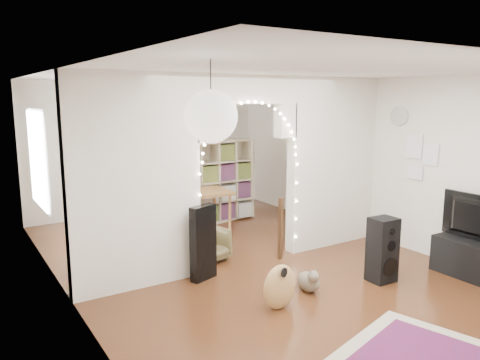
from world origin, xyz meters
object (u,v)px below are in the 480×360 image
floor_speaker (383,250)px  dining_table (195,196)px  media_console (472,260)px  dining_chair_left (142,238)px  acoustic_guitar (280,269)px  bookcase (216,181)px  dining_chair_right (208,245)px

floor_speaker → dining_table: size_ratio=0.68×
media_console → dining_chair_left: bearing=136.0°
floor_speaker → dining_chair_left: size_ratio=1.66×
acoustic_guitar → dining_chair_left: 2.82m
bookcase → acoustic_guitar: bearing=-120.1°
dining_chair_right → dining_table: bearing=58.1°
floor_speaker → dining_chair_left: bearing=130.8°
dining_chair_left → floor_speaker: bearing=-57.8°
media_console → floor_speaker: bearing=153.9°
floor_speaker → dining_table: bearing=110.0°
dining_table → dining_chair_left: dining_table is taller
acoustic_guitar → bookcase: (1.28, 3.73, 0.31)m
bookcase → dining_chair_right: bookcase is taller
acoustic_guitar → dining_table: 3.27m
dining_table → dining_chair_right: (-0.50, -1.36, -0.44)m
media_console → dining_table: size_ratio=0.79×
media_console → dining_chair_left: size_ratio=1.94×
acoustic_guitar → bookcase: 3.96m
floor_speaker → dining_chair_right: (-1.56, 1.92, -0.18)m
floor_speaker → bookcase: (-0.35, 3.79, 0.36)m
dining_chair_right → bookcase: bearing=45.6°
bookcase → media_console: bearing=-82.7°
dining_chair_right → media_console: bearing=-54.7°
bookcase → dining_table: bookcase is taller
media_console → dining_chair_left: media_console is taller
acoustic_guitar → dining_chair_left: acoustic_guitar is taller
dining_table → floor_speaker: bearing=-67.4°
acoustic_guitar → dining_table: size_ratio=0.88×
media_console → bookcase: (-1.46, 4.36, 0.54)m
dining_chair_left → bookcase: bearing=21.1°
acoustic_guitar → media_console: size_ratio=1.11×
media_console → dining_chair_right: media_console is taller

